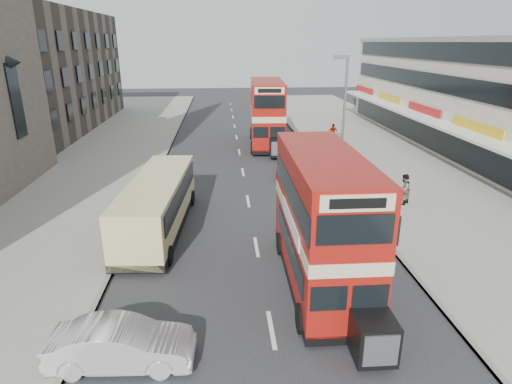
# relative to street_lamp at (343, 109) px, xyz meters

# --- Properties ---
(ground) EXTENTS (160.00, 160.00, 0.00)m
(ground) POSITION_rel_street_lamp_xyz_m (-6.52, -18.00, -4.78)
(ground) COLOR #28282B
(ground) RESTS_ON ground
(road_surface) EXTENTS (12.00, 90.00, 0.01)m
(road_surface) POSITION_rel_street_lamp_xyz_m (-6.52, 2.00, -4.78)
(road_surface) COLOR #28282B
(road_surface) RESTS_ON ground
(pavement_right) EXTENTS (12.00, 90.00, 0.15)m
(pavement_right) POSITION_rel_street_lamp_xyz_m (5.48, 2.00, -4.71)
(pavement_right) COLOR gray
(pavement_right) RESTS_ON ground
(pavement_left) EXTENTS (12.00, 90.00, 0.15)m
(pavement_left) POSITION_rel_street_lamp_xyz_m (-18.52, 2.00, -4.71)
(pavement_left) COLOR gray
(pavement_left) RESTS_ON ground
(kerb_left) EXTENTS (0.20, 90.00, 0.16)m
(kerb_left) POSITION_rel_street_lamp_xyz_m (-12.62, 2.00, -4.71)
(kerb_left) COLOR gray
(kerb_left) RESTS_ON ground
(kerb_right) EXTENTS (0.20, 90.00, 0.16)m
(kerb_right) POSITION_rel_street_lamp_xyz_m (-0.42, 2.00, -4.71)
(kerb_right) COLOR gray
(kerb_right) RESTS_ON ground
(brick_terrace) EXTENTS (14.00, 28.00, 12.00)m
(brick_terrace) POSITION_rel_street_lamp_xyz_m (-28.52, 20.00, 1.22)
(brick_terrace) COLOR #66594C
(brick_terrace) RESTS_ON ground
(commercial_row) EXTENTS (9.90, 46.20, 9.30)m
(commercial_row) POSITION_rel_street_lamp_xyz_m (13.42, 4.00, -0.09)
(commercial_row) COLOR beige
(commercial_row) RESTS_ON ground
(street_lamp) EXTENTS (1.00, 0.20, 8.12)m
(street_lamp) POSITION_rel_street_lamp_xyz_m (0.00, 0.00, 0.00)
(street_lamp) COLOR slate
(street_lamp) RESTS_ON ground
(bus_main) EXTENTS (2.59, 9.12, 5.01)m
(bus_main) POSITION_rel_street_lamp_xyz_m (-4.34, -13.30, -2.15)
(bus_main) COLOR black
(bus_main) RESTS_ON ground
(bus_second) EXTENTS (3.28, 10.16, 5.52)m
(bus_second) POSITION_rel_street_lamp_xyz_m (-3.91, 10.31, -1.88)
(bus_second) COLOR black
(bus_second) RESTS_ON ground
(coach) EXTENTS (3.03, 9.44, 2.46)m
(coach) POSITION_rel_street_lamp_xyz_m (-11.19, -7.71, -3.33)
(coach) COLOR black
(coach) RESTS_ON ground
(car_left_front) EXTENTS (4.22, 1.65, 1.37)m
(car_left_front) POSITION_rel_street_lamp_xyz_m (-11.02, -17.21, -4.10)
(car_left_front) COLOR silver
(car_left_front) RESTS_ON ground
(car_right_a) EXTENTS (5.24, 2.47, 1.48)m
(car_right_a) POSITION_rel_street_lamp_xyz_m (-1.83, -0.06, -4.05)
(car_right_a) COLOR maroon
(car_right_a) RESTS_ON ground
(car_right_b) EXTENTS (4.56, 2.14, 1.26)m
(car_right_b) POSITION_rel_street_lamp_xyz_m (-1.71, 2.20, -4.15)
(car_right_b) COLOR orange
(car_right_b) RESTS_ON ground
(pedestrian_near) EXTENTS (0.79, 0.77, 1.79)m
(pedestrian_near) POSITION_rel_street_lamp_xyz_m (2.22, -5.53, -3.74)
(pedestrian_near) COLOR gray
(pedestrian_near) RESTS_ON pavement_right
(pedestrian_far) EXTENTS (0.96, 0.42, 1.63)m
(pedestrian_far) POSITION_rel_street_lamp_xyz_m (2.29, 10.84, -3.82)
(pedestrian_far) COLOR gray
(pedestrian_far) RESTS_ON pavement_right
(cyclist) EXTENTS (0.72, 1.90, 2.05)m
(cyclist) POSITION_rel_street_lamp_xyz_m (-2.18, 0.77, -4.11)
(cyclist) COLOR gray
(cyclist) RESTS_ON ground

